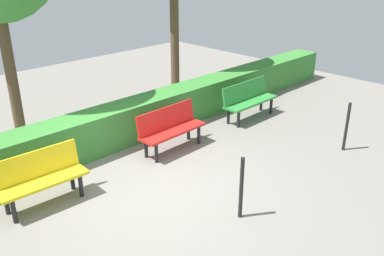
# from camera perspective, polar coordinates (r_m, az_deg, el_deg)

# --- Properties ---
(ground_plane) EXTENTS (17.40, 17.40, 0.00)m
(ground_plane) POSITION_cam_1_polar(r_m,az_deg,el_deg) (7.22, -5.91, -7.90)
(ground_plane) COLOR gray
(bench_green) EXTENTS (1.55, 0.46, 0.86)m
(bench_green) POSITION_cam_1_polar(r_m,az_deg,el_deg) (9.95, 7.74, 4.02)
(bench_green) COLOR #2D8C38
(bench_green) RESTS_ON ground_plane
(bench_red) EXTENTS (1.48, 0.49, 0.86)m
(bench_red) POSITION_cam_1_polar(r_m,az_deg,el_deg) (8.26, -2.96, 0.13)
(bench_red) COLOR red
(bench_red) RESTS_ON ground_plane
(bench_yellow) EXTENTS (1.40, 0.52, 0.86)m
(bench_yellow) POSITION_cam_1_polar(r_m,az_deg,el_deg) (6.91, -20.01, -6.24)
(bench_yellow) COLOR yellow
(bench_yellow) RESTS_ON ground_plane
(hedge_row) EXTENTS (13.40, 0.67, 0.81)m
(hedge_row) POSITION_cam_1_polar(r_m,az_deg,el_deg) (8.92, -7.53, 1.24)
(hedge_row) COLOR #387F33
(hedge_row) RESTS_ON ground_plane
(railing_post_near) EXTENTS (0.06, 0.06, 1.00)m
(railing_post_near) POSITION_cam_1_polar(r_m,az_deg,el_deg) (8.76, 20.37, 0.15)
(railing_post_near) COLOR black
(railing_post_near) RESTS_ON ground_plane
(railing_post_mid) EXTENTS (0.06, 0.06, 1.00)m
(railing_post_mid) POSITION_cam_1_polar(r_m,az_deg,el_deg) (6.20, 6.75, -8.15)
(railing_post_mid) COLOR black
(railing_post_mid) RESTS_ON ground_plane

